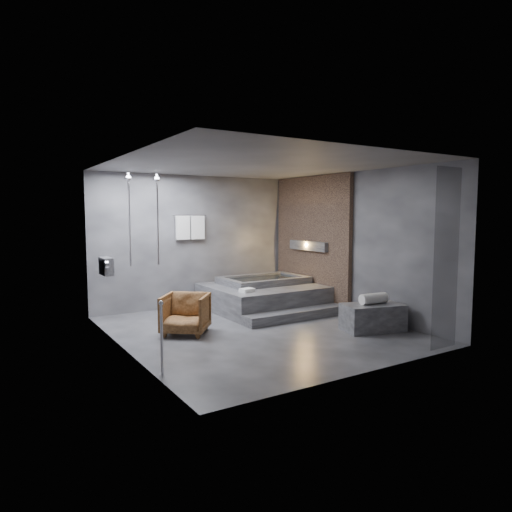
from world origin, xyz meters
TOP-DOWN VIEW (x-y plane):
  - room at (0.40, 0.24)m, footprint 5.00×5.04m
  - tub_deck at (1.05, 1.45)m, footprint 2.20×2.00m
  - tub_step at (1.05, 0.27)m, footprint 2.20×0.36m
  - concrete_bench at (1.67, -1.06)m, footprint 1.12×0.80m
  - driftwood_chair at (-1.13, 0.44)m, footprint 1.02×1.03m
  - rolled_towel at (1.70, -1.04)m, footprint 0.52×0.24m
  - deck_towel at (0.33, 0.89)m, footprint 0.29×0.24m

SIDE VIEW (x-z plane):
  - tub_step at x=1.05m, z-range 0.00..0.18m
  - concrete_bench at x=1.67m, z-range 0.00..0.45m
  - tub_deck at x=1.05m, z-range 0.00..0.50m
  - driftwood_chair at x=-1.13m, z-range 0.00..0.67m
  - deck_towel at x=0.33m, z-range 0.50..0.57m
  - rolled_towel at x=1.70m, z-range 0.45..0.64m
  - room at x=0.40m, z-range 0.32..3.14m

